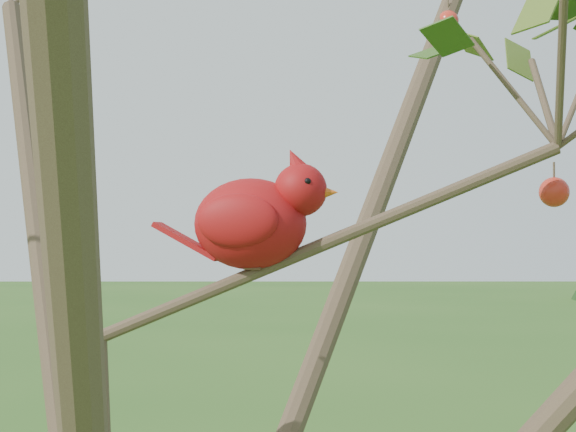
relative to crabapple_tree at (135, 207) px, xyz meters
The scene contains 3 objects.
crabapple_tree is the anchor object (origin of this frame).
cardinal 0.18m from the crabapple_tree, 36.94° to the left, with size 0.25×0.14×0.17m.
distant_trees 23.32m from the crabapple_tree, 85.48° to the left, with size 38.27×14.33×3.55m.
Camera 1 is at (0.20, -1.07, 2.09)m, focal length 55.00 mm.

